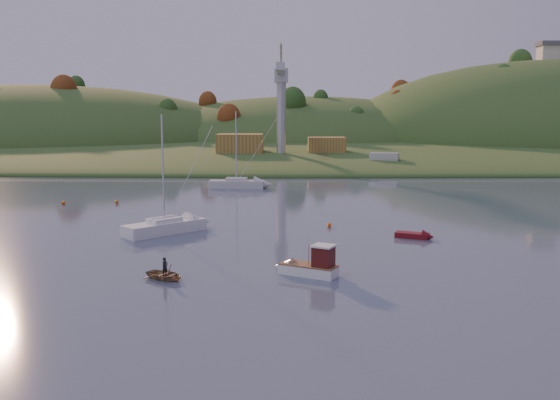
{
  "coord_description": "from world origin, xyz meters",
  "views": [
    {
      "loc": [
        3.77,
        -28.08,
        12.99
      ],
      "look_at": [
        2.87,
        35.97,
        3.7
      ],
      "focal_mm": 40.0,
      "sensor_mm": 36.0,
      "label": 1
    }
  ],
  "objects_px": {
    "sailboat_far": "(237,183)",
    "canoe": "(165,275)",
    "sailboat_near": "(165,226)",
    "red_tender": "(419,236)",
    "fishing_boat": "(305,265)"
  },
  "relations": [
    {
      "from": "fishing_boat",
      "to": "sailboat_near",
      "type": "bearing_deg",
      "value": -21.39
    },
    {
      "from": "sailboat_far",
      "to": "canoe",
      "type": "xyz_separation_m",
      "value": [
        -0.79,
        -56.9,
        -0.46
      ]
    },
    {
      "from": "fishing_boat",
      "to": "canoe",
      "type": "xyz_separation_m",
      "value": [
        -10.81,
        -1.52,
        -0.41
      ]
    },
    {
      "from": "sailboat_far",
      "to": "sailboat_near",
      "type": "bearing_deg",
      "value": -92.89
    },
    {
      "from": "fishing_boat",
      "to": "canoe",
      "type": "bearing_deg",
      "value": 35.51
    },
    {
      "from": "fishing_boat",
      "to": "sailboat_far",
      "type": "relative_size",
      "value": 0.43
    },
    {
      "from": "sailboat_near",
      "to": "canoe",
      "type": "bearing_deg",
      "value": -122.79
    },
    {
      "from": "sailboat_near",
      "to": "red_tender",
      "type": "height_order",
      "value": "sailboat_near"
    },
    {
      "from": "sailboat_near",
      "to": "sailboat_far",
      "type": "bearing_deg",
      "value": 39.44
    },
    {
      "from": "sailboat_far",
      "to": "red_tender",
      "type": "xyz_separation_m",
      "value": [
        22.06,
        -41.17,
        -0.53
      ]
    },
    {
      "from": "red_tender",
      "to": "sailboat_far",
      "type": "bearing_deg",
      "value": 141.87
    },
    {
      "from": "fishing_boat",
      "to": "canoe",
      "type": "relative_size",
      "value": 1.64
    },
    {
      "from": "sailboat_far",
      "to": "fishing_boat",
      "type": "bearing_deg",
      "value": -76.18
    },
    {
      "from": "red_tender",
      "to": "sailboat_near",
      "type": "bearing_deg",
      "value": -161.31
    },
    {
      "from": "sailboat_near",
      "to": "canoe",
      "type": "relative_size",
      "value": 3.7
    }
  ]
}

